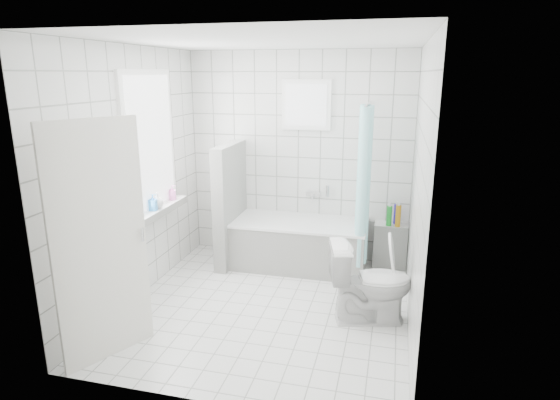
# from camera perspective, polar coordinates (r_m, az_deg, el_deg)

# --- Properties ---
(ground) EXTENTS (3.00, 3.00, 0.00)m
(ground) POSITION_cam_1_polar(r_m,az_deg,el_deg) (4.94, -1.59, -12.87)
(ground) COLOR white
(ground) RESTS_ON ground
(ceiling) EXTENTS (3.00, 3.00, 0.00)m
(ceiling) POSITION_cam_1_polar(r_m,az_deg,el_deg) (4.36, -1.85, 18.85)
(ceiling) COLOR white
(ceiling) RESTS_ON ground
(wall_back) EXTENTS (2.80, 0.02, 2.60)m
(wall_back) POSITION_cam_1_polar(r_m,az_deg,el_deg) (5.90, 2.24, 5.22)
(wall_back) COLOR white
(wall_back) RESTS_ON ground
(wall_front) EXTENTS (2.80, 0.02, 2.60)m
(wall_front) POSITION_cam_1_polar(r_m,az_deg,el_deg) (3.11, -9.20, -4.16)
(wall_front) COLOR white
(wall_front) RESTS_ON ground
(wall_left) EXTENTS (0.02, 3.00, 2.60)m
(wall_left) POSITION_cam_1_polar(r_m,az_deg,el_deg) (5.03, -17.28, 2.78)
(wall_left) COLOR white
(wall_left) RESTS_ON ground
(wall_right) EXTENTS (0.02, 3.00, 2.60)m
(wall_right) POSITION_cam_1_polar(r_m,az_deg,el_deg) (4.32, 16.48, 0.88)
(wall_right) COLOR white
(wall_right) RESTS_ON ground
(window_left) EXTENTS (0.01, 0.90, 1.40)m
(window_left) POSITION_cam_1_polar(r_m,az_deg,el_deg) (5.21, -15.42, 6.69)
(window_left) COLOR white
(window_left) RESTS_ON wall_left
(window_back) EXTENTS (0.50, 0.01, 0.50)m
(window_back) POSITION_cam_1_polar(r_m,az_deg,el_deg) (5.76, 3.20, 11.48)
(window_back) COLOR white
(window_back) RESTS_ON wall_back
(window_sill) EXTENTS (0.18, 1.02, 0.08)m
(window_sill) POSITION_cam_1_polar(r_m,az_deg,el_deg) (5.34, -14.44, -1.18)
(window_sill) COLOR white
(window_sill) RESTS_ON wall_left
(door) EXTENTS (0.41, 0.73, 2.00)m
(door) POSITION_cam_1_polar(r_m,az_deg,el_deg) (4.02, -21.03, -5.03)
(door) COLOR silver
(door) RESTS_ON ground
(bathtub) EXTENTS (1.62, 0.77, 0.58)m
(bathtub) POSITION_cam_1_polar(r_m,az_deg,el_deg) (5.79, 2.43, -5.34)
(bathtub) COLOR white
(bathtub) RESTS_ON ground
(partition_wall) EXTENTS (0.15, 0.85, 1.50)m
(partition_wall) POSITION_cam_1_polar(r_m,az_deg,el_deg) (5.83, -6.08, -0.52)
(partition_wall) COLOR white
(partition_wall) RESTS_ON ground
(tiled_ledge) EXTENTS (0.40, 0.24, 0.55)m
(tiled_ledge) POSITION_cam_1_polar(r_m,az_deg,el_deg) (5.94, 13.30, -5.40)
(tiled_ledge) COLOR white
(tiled_ledge) RESTS_ON ground
(toilet) EXTENTS (0.86, 0.62, 0.79)m
(toilet) POSITION_cam_1_polar(r_m,az_deg,el_deg) (4.61, 10.97, -9.83)
(toilet) COLOR white
(toilet) RESTS_ON ground
(curtain_rod) EXTENTS (0.02, 0.80, 0.02)m
(curtain_rod) POSITION_cam_1_polar(r_m,az_deg,el_deg) (5.31, 10.71, 11.47)
(curtain_rod) COLOR silver
(curtain_rod) RESTS_ON wall_back
(shower_curtain) EXTENTS (0.14, 0.48, 1.78)m
(shower_curtain) POSITION_cam_1_polar(r_m,az_deg,el_deg) (5.31, 10.15, 1.67)
(shower_curtain) COLOR #48D5D4
(shower_curtain) RESTS_ON curtain_rod
(tub_faucet) EXTENTS (0.18, 0.06, 0.06)m
(tub_faucet) POSITION_cam_1_polar(r_m,az_deg,el_deg) (5.92, 4.09, 0.77)
(tub_faucet) COLOR silver
(tub_faucet) RESTS_ON wall_back
(sill_bottles) EXTENTS (0.17, 0.55, 0.18)m
(sill_bottles) POSITION_cam_1_polar(r_m,az_deg,el_deg) (5.29, -14.51, 0.09)
(sill_bottles) COLOR #D068AE
(sill_bottles) RESTS_ON window_sill
(ledge_bottles) EXTENTS (0.17, 0.16, 0.26)m
(ledge_bottles) POSITION_cam_1_polar(r_m,az_deg,el_deg) (5.77, 13.80, -1.82)
(ledge_bottles) COLOR orange
(ledge_bottles) RESTS_ON tiled_ledge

